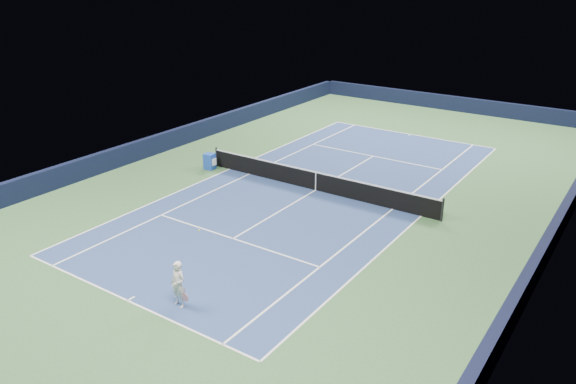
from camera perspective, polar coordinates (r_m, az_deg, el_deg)
The scene contains 19 objects.
ground at distance 27.70m, azimuth 2.82°, elevation 0.18°, with size 40.00×40.00×0.00m, color #355D33.
wall_far at distance 44.96m, azimuth 16.35°, elevation 8.65°, with size 22.00×0.35×1.10m, color black.
wall_right at distance 24.20m, azimuth 25.30°, elevation -4.01°, with size 0.35×40.00×1.10m, color black.
wall_left at distance 34.08m, azimuth -12.91°, elevation 4.86°, with size 0.35×40.00×1.10m, color #111633.
court_surface at distance 27.70m, azimuth 2.82°, elevation 0.19°, with size 10.97×23.77×0.01m, color navy.
baseline_far at distance 37.83m, azimuth 12.34°, elevation 5.75°, with size 10.97×0.08×0.00m, color white.
baseline_near at distance 19.64m, azimuth -15.99°, elevation -10.56°, with size 10.97×0.08×0.00m, color white.
sideline_doubles_right at distance 25.52m, azimuth 13.38°, elevation -2.39°, with size 0.08×23.77×0.00m, color white.
sideline_doubles_left at distance 30.71m, azimuth -5.93°, elevation 2.34°, with size 0.08×23.77×0.00m, color white.
sideline_singles_right at distance 25.97m, azimuth 10.58°, elevation -1.71°, with size 0.08×23.77×0.00m, color white.
sideline_singles_left at distance 29.89m, azimuth -3.91°, elevation 1.85°, with size 0.08×23.77×0.00m, color white.
service_line_far at distance 33.01m, azimuth 8.66°, elevation 3.62°, with size 8.23×0.08×0.00m, color white.
service_line_near at distance 22.95m, azimuth -5.61°, elevation -4.73°, with size 8.23×0.08×0.00m, color white.
center_service_line at distance 27.70m, azimuth 2.82°, elevation 0.20°, with size 0.08×12.80×0.00m, color white.
center_mark_far at distance 37.70m, azimuth 12.26°, elevation 5.70°, with size 0.08×0.30×0.00m, color white.
center_mark_near at distance 19.71m, azimuth -15.66°, elevation -10.38°, with size 0.08×0.30×0.00m, color white.
tennis_net at distance 27.52m, azimuth 2.84°, elevation 1.16°, with size 12.90×0.10×1.07m.
sponsor_cube at distance 30.73m, azimuth -7.97°, elevation 3.10°, with size 0.62×0.55×0.87m.
tennis_player at distance 18.57m, azimuth -11.08°, elevation -9.20°, with size 0.77×1.25×2.38m.
Camera 1 is at (13.31, -22.00, 10.32)m, focal length 35.00 mm.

